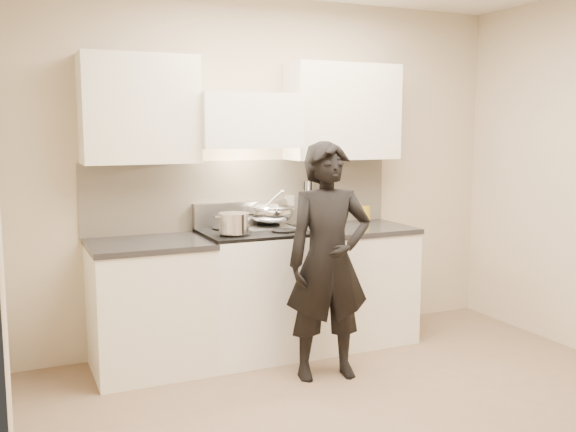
% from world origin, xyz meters
% --- Properties ---
extents(ground_plane, '(4.00, 4.00, 0.00)m').
position_xyz_m(ground_plane, '(0.00, 0.00, 0.00)').
color(ground_plane, '#85674E').
extents(room_shell, '(4.04, 3.54, 2.70)m').
position_xyz_m(room_shell, '(-0.06, 0.37, 1.60)').
color(room_shell, '#C4B297').
rests_on(room_shell, ground).
extents(stove, '(0.76, 0.65, 0.96)m').
position_xyz_m(stove, '(-0.30, 1.42, 0.47)').
color(stove, white).
rests_on(stove, ground).
extents(counter_right, '(0.92, 0.67, 0.92)m').
position_xyz_m(counter_right, '(0.53, 1.43, 0.46)').
color(counter_right, white).
rests_on(counter_right, ground).
extents(counter_left, '(0.82, 0.67, 0.92)m').
position_xyz_m(counter_left, '(-1.08, 1.43, 0.46)').
color(counter_left, white).
rests_on(counter_left, ground).
extents(wok, '(0.36, 0.44, 0.29)m').
position_xyz_m(wok, '(-0.10, 1.57, 1.06)').
color(wok, silver).
rests_on(wok, stove).
extents(stock_pot, '(0.31, 0.25, 0.14)m').
position_xyz_m(stock_pot, '(-0.50, 1.29, 1.03)').
color(stock_pot, silver).
rests_on(stock_pot, stove).
extents(utensil_crock, '(0.13, 0.13, 0.35)m').
position_xyz_m(utensil_crock, '(0.27, 1.66, 1.03)').
color(utensil_crock, '#9D9D9D').
rests_on(utensil_crock, counter_right).
extents(spice_jar, '(0.04, 0.04, 0.08)m').
position_xyz_m(spice_jar, '(0.33, 1.66, 0.96)').
color(spice_jar, orange).
rests_on(spice_jar, counter_right).
extents(oil_glass, '(0.08, 0.08, 0.14)m').
position_xyz_m(oil_glass, '(0.73, 1.55, 0.99)').
color(oil_glass, '#B68C1B').
rests_on(oil_glass, counter_right).
extents(person, '(0.64, 0.48, 1.61)m').
position_xyz_m(person, '(0.00, 0.80, 0.81)').
color(person, black).
rests_on(person, ground).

